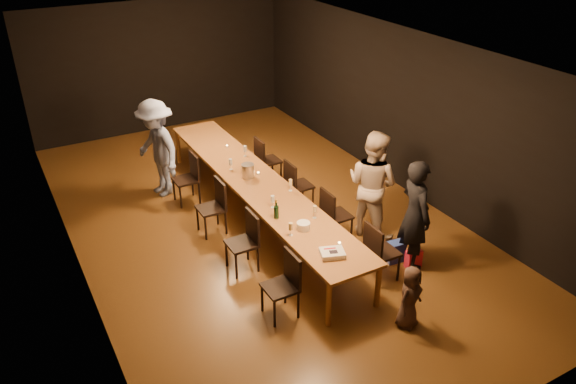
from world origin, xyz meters
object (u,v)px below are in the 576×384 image
chair_right_0 (382,251)px  birthday_cake (332,253)px  man_blue (157,148)px  table (256,184)px  woman_tan (372,184)px  chair_left_1 (242,243)px  woman_birthday (415,215)px  child (410,297)px  chair_left_2 (211,208)px  chair_right_1 (337,215)px  chair_right_3 (268,160)px  chair_right_2 (299,185)px  chair_left_3 (185,179)px  plate_stack (303,226)px  chair_left_0 (280,287)px  champagne_bottle (276,209)px  ice_bucket (248,171)px

chair_right_0 → birthday_cake: size_ratio=2.39×
man_blue → table: bearing=21.1°
table → man_blue: 2.11m
woman_tan → man_blue: bearing=19.6°
chair_left_1 → woman_tan: bearing=-92.5°
woman_birthday → child: bearing=146.3°
table → woman_birthday: size_ratio=3.43×
chair_left_2 → birthday_cake: size_ratio=2.39×
table → birthday_cake: size_ratio=15.41×
chair_left_2 → chair_right_1: bearing=-125.2°
chair_right_3 → birthday_cake: chair_right_3 is taller
chair_right_2 → birthday_cake: 2.66m
chair_right_2 → chair_left_1: same height
chair_left_1 → woman_tan: (2.30, -0.10, 0.45)m
chair_right_3 → chair_left_1: bearing=-35.3°
chair_right_0 → chair_right_1: (0.00, 1.20, 0.00)m
chair_left_3 → man_blue: size_ratio=0.50×
birthday_cake → plate_stack: bearing=109.6°
man_blue → birthday_cake: man_blue is taller
chair_right_1 → chair_left_0: bearing=-54.8°
chair_right_1 → chair_right_2: (0.00, 1.20, 0.00)m
chair_right_1 → plate_stack: (-0.93, -0.50, 0.34)m
chair_right_3 → chair_left_0: same height
chair_right_3 → chair_left_3: bearing=-90.0°
chair_right_2 → child: size_ratio=1.03×
chair_right_0 → chair_left_2: size_ratio=1.00×
chair_left_2 → plate_stack: size_ratio=4.68×
chair_left_1 → chair_right_1: bearing=-90.0°
chair_right_0 → chair_left_1: same height
chair_left_1 → chair_right_2: bearing=-54.8°
chair_right_1 → man_blue: man_blue is taller
chair_left_2 → child: chair_left_2 is taller
table → chair_right_1: chair_right_1 is taller
chair_right_3 → chair_left_1: (-1.70, -2.40, 0.00)m
chair_right_3 → child: 4.60m
chair_left_2 → champagne_bottle: size_ratio=2.97×
chair_left_2 → man_blue: 1.84m
chair_left_1 → plate_stack: bearing=-123.3°
child → birthday_cake: (-0.61, 0.92, 0.34)m
chair_left_1 → woman_birthday: (2.31, -1.14, 0.41)m
chair_left_3 → chair_left_0: bearing=-180.0°
table → birthday_cake: (-0.08, -2.47, 0.09)m
man_blue → chair_left_1: bearing=-6.4°
chair_left_3 → ice_bucket: size_ratio=3.84×
chair_right_2 → woman_birthday: (0.61, -2.34, 0.41)m
chair_left_2 → ice_bucket: (0.80, 0.21, 0.41)m
champagne_bottle → woman_birthday: bearing=-32.4°
chair_right_0 → man_blue: man_blue is taller
chair_left_1 → child: (1.38, -2.19, -0.01)m
champagne_bottle → chair_left_2: bearing=114.8°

